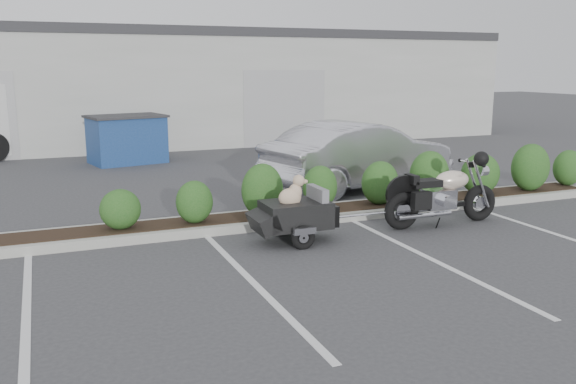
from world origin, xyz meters
name	(u,v)px	position (x,y,z in m)	size (l,w,h in m)	color
ground	(337,256)	(0.00, 0.00, 0.00)	(90.00, 90.00, 0.00)	#38383A
planter_kerb	(332,212)	(1.00, 2.20, 0.07)	(12.00, 1.00, 0.15)	#9E9E93
building	(143,85)	(0.00, 17.00, 2.00)	(26.00, 10.00, 4.00)	#9EA099
motorcycle	(443,196)	(2.51, 0.91, 0.53)	(2.29, 0.77, 1.32)	black
pet_trailer	(295,214)	(-0.28, 0.93, 0.46)	(1.81, 1.01, 1.09)	black
sedan	(359,155)	(2.75, 4.37, 0.76)	(1.61, 4.62, 1.52)	silver
dumpster	(127,139)	(-1.62, 10.16, 0.69)	(2.34, 1.84, 1.37)	navy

